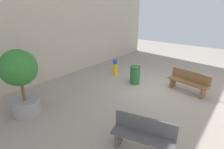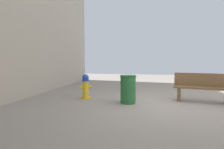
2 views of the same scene
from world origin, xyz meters
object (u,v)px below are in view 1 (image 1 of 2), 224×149
(bench_far, at_px, (143,135))
(planter_tree, at_px, (20,77))
(fire_hydrant, at_px, (115,67))
(bench_near, at_px, (189,82))
(trash_bin, at_px, (135,75))

(bench_far, xyz_separation_m, planter_tree, (4.16, 1.06, 0.93))
(fire_hydrant, relative_size, bench_near, 0.48)
(bench_far, bearing_deg, planter_tree, 14.29)
(fire_hydrant, distance_m, bench_far, 5.87)
(fire_hydrant, xyz_separation_m, bench_far, (-4.15, 4.16, 0.05))
(trash_bin, bearing_deg, bench_near, -164.22)
(trash_bin, bearing_deg, bench_far, 124.42)
(bench_near, bearing_deg, fire_hydrant, 3.56)
(bench_near, relative_size, planter_tree, 0.78)
(planter_tree, bearing_deg, bench_near, -126.14)
(bench_far, bearing_deg, bench_near, -87.82)
(bench_near, relative_size, bench_far, 1.08)
(bench_near, xyz_separation_m, trash_bin, (2.39, 0.67, -0.05))
(planter_tree, bearing_deg, trash_bin, -108.49)
(bench_far, relative_size, trash_bin, 1.88)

